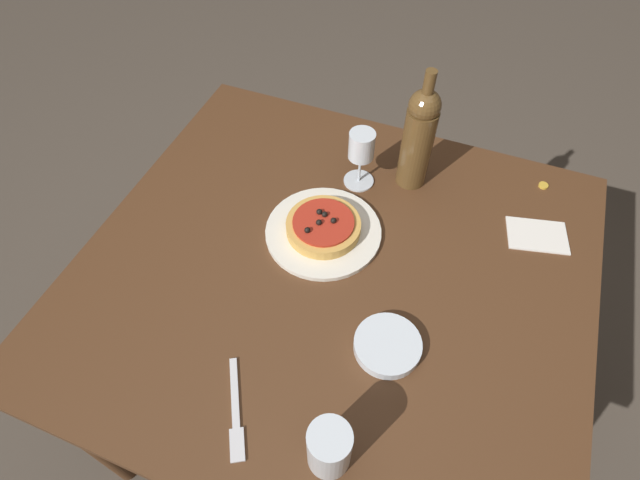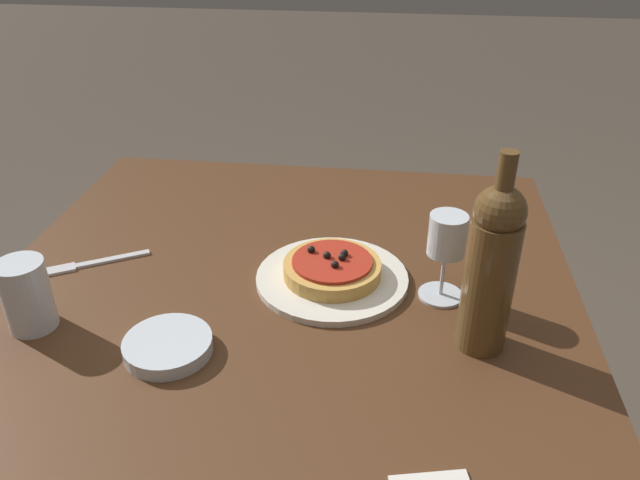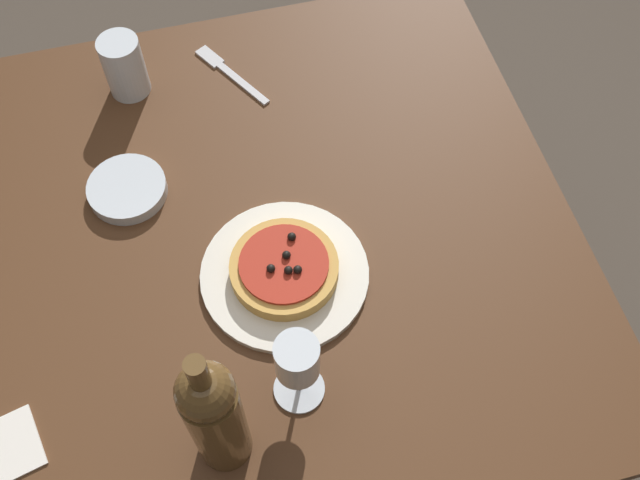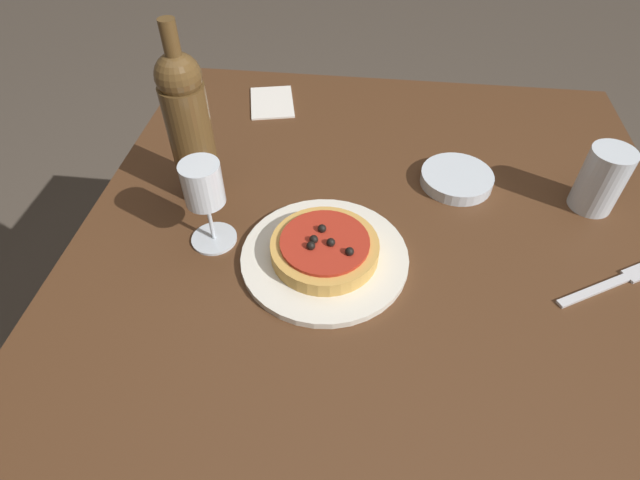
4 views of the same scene
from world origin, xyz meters
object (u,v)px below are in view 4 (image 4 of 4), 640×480
at_px(pizza, 325,248).
at_px(side_bowl, 457,179).
at_px(dinner_plate, 325,257).
at_px(wine_glass, 204,190).
at_px(bottle_cap, 200,98).
at_px(water_cup, 601,180).
at_px(fork, 615,282).
at_px(dining_table, 375,276).
at_px(wine_bottle, 189,126).

relative_size(pizza, side_bowl, 1.29).
bearing_deg(dinner_plate, wine_glass, -96.82).
height_order(wine_glass, bottle_cap, wine_glass).
relative_size(water_cup, fork, 0.67).
distance_m(dining_table, wine_bottle, 0.42).
distance_m(pizza, water_cup, 0.50).
bearing_deg(pizza, wine_bottle, -120.37).
bearing_deg(pizza, fork, 90.58).
bearing_deg(dining_table, bottle_cap, -133.30).
xyz_separation_m(wine_glass, wine_bottle, (-0.12, -0.05, 0.03)).
bearing_deg(side_bowl, bottle_cap, -112.86).
bearing_deg(bottle_cap, dining_table, 46.70).
relative_size(dinner_plate, pizza, 1.56).
bearing_deg(water_cup, dinner_plate, -67.70).
height_order(wine_bottle, bottle_cap, wine_bottle).
height_order(dining_table, bottle_cap, bottle_cap).
height_order(dinner_plate, pizza, pizza).
xyz_separation_m(dining_table, dinner_plate, (0.06, -0.09, 0.10)).
bearing_deg(dining_table, dinner_plate, -56.52).
bearing_deg(side_bowl, water_cup, 81.62).
bearing_deg(wine_glass, dining_table, 97.10).
height_order(wine_glass, fork, wine_glass).
xyz_separation_m(wine_glass, bottle_cap, (-0.44, -0.16, -0.11)).
bearing_deg(dinner_plate, side_bowl, 134.78).
xyz_separation_m(side_bowl, fork, (0.22, 0.23, -0.01)).
xyz_separation_m(dining_table, wine_glass, (0.03, -0.28, 0.21)).
relative_size(wine_bottle, fork, 1.80).
bearing_deg(bottle_cap, dinner_plate, 36.63).
bearing_deg(fork, side_bowl, 106.30).
xyz_separation_m(pizza, water_cup, (-0.19, 0.46, 0.03)).
xyz_separation_m(dinner_plate, pizza, (0.00, 0.00, 0.02)).
distance_m(dining_table, wine_glass, 0.35).
relative_size(dinner_plate, bottle_cap, 11.38).
bearing_deg(wine_bottle, dinner_plate, 59.65).
bearing_deg(wine_bottle, fork, 78.77).
height_order(dinner_plate, wine_bottle, wine_bottle).
bearing_deg(bottle_cap, side_bowl, 67.14).
bearing_deg(dinner_plate, wine_bottle, -120.35).
xyz_separation_m(dinner_plate, side_bowl, (-0.23, 0.23, 0.01)).
distance_m(side_bowl, bottle_cap, 0.62).
bearing_deg(dining_table, water_cup, 109.39).
height_order(wine_glass, wine_bottle, wine_bottle).
relative_size(water_cup, bottle_cap, 4.98).
xyz_separation_m(wine_glass, fork, (0.02, 0.65, -0.11)).
bearing_deg(water_cup, side_bowl, -98.38).
relative_size(dinner_plate, side_bowl, 2.01).
bearing_deg(wine_glass, fork, 88.38).
distance_m(wine_glass, water_cup, 0.68).
xyz_separation_m(water_cup, bottle_cap, (-0.28, -0.81, -0.06)).
bearing_deg(dining_table, wine_bottle, -104.55).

